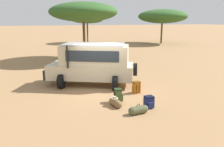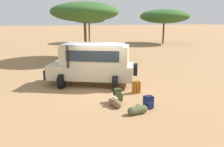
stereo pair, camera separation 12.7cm
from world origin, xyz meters
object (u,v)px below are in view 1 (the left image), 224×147
(backpack_near_rear_wheel, at_px, (136,87))
(acacia_tree_right_mid, at_px, (83,12))
(duffel_bag_low_black_case, at_px, (115,102))
(backpack_cluster_center, at_px, (149,102))
(acacia_tree_far_right, at_px, (87,20))
(duffel_bag_soft_canvas, at_px, (138,110))
(safari_vehicle, at_px, (93,63))
(acacia_tree_distant_right, at_px, (162,16))
(backpack_beside_front_wheel, at_px, (118,95))

(backpack_near_rear_wheel, bearing_deg, acacia_tree_right_mid, 89.06)
(duffel_bag_low_black_case, bearing_deg, backpack_cluster_center, -29.24)
(backpack_near_rear_wheel, height_order, acacia_tree_far_right, acacia_tree_far_right)
(backpack_cluster_center, relative_size, duffel_bag_soft_canvas, 0.60)
(safari_vehicle, xyz_separation_m, acacia_tree_distant_right, (17.54, 18.72, 3.06))
(acacia_tree_far_right, bearing_deg, duffel_bag_low_black_case, -103.27)
(backpack_cluster_center, distance_m, duffel_bag_soft_canvas, 0.83)
(backpack_cluster_center, xyz_separation_m, duffel_bag_low_black_case, (-1.29, 0.72, -0.09))
(backpack_near_rear_wheel, distance_m, acacia_tree_distant_right, 26.74)
(backpack_near_rear_wheel, height_order, duffel_bag_soft_canvas, backpack_near_rear_wheel)
(acacia_tree_right_mid, relative_size, acacia_tree_far_right, 1.27)
(safari_vehicle, xyz_separation_m, backpack_near_rear_wheel, (1.63, -2.39, -0.99))
(backpack_cluster_center, height_order, duffel_bag_soft_canvas, backpack_cluster_center)
(backpack_cluster_center, height_order, acacia_tree_right_mid, acacia_tree_right_mid)
(duffel_bag_low_black_case, bearing_deg, safari_vehicle, 88.56)
(duffel_bag_soft_canvas, xyz_separation_m, acacia_tree_distant_right, (17.08, 23.47, 4.19))
(duffel_bag_low_black_case, xyz_separation_m, acacia_tree_distant_right, (17.63, 22.37, 4.19))
(backpack_beside_front_wheel, height_order, duffel_bag_soft_canvas, backpack_beside_front_wheel)
(backpack_near_rear_wheel, bearing_deg, duffel_bag_low_black_case, -143.58)
(backpack_beside_front_wheel, relative_size, backpack_cluster_center, 1.19)
(safari_vehicle, xyz_separation_m, duffel_bag_soft_canvas, (0.46, -4.76, -1.13))
(duffel_bag_low_black_case, height_order, acacia_tree_right_mid, acacia_tree_right_mid)
(backpack_beside_front_wheel, distance_m, duffel_bag_low_black_case, 0.58)
(acacia_tree_far_right, bearing_deg, backpack_beside_front_wheel, -102.84)
(backpack_beside_front_wheel, distance_m, backpack_cluster_center, 1.52)
(acacia_tree_far_right, bearing_deg, safari_vehicle, -104.99)
(backpack_beside_front_wheel, bearing_deg, safari_vehicle, 94.21)
(duffel_bag_soft_canvas, distance_m, acacia_tree_far_right, 29.72)
(backpack_near_rear_wheel, bearing_deg, backpack_beside_front_wheel, -149.91)
(safari_vehicle, bearing_deg, backpack_cluster_center, -74.73)
(backpack_cluster_center, relative_size, duffel_bag_low_black_case, 0.64)
(duffel_bag_soft_canvas, relative_size, acacia_tree_far_right, 0.16)
(backpack_cluster_center, distance_m, acacia_tree_right_mid, 13.79)
(backpack_near_rear_wheel, relative_size, acacia_tree_right_mid, 0.09)
(duffel_bag_low_black_case, bearing_deg, backpack_near_rear_wheel, 36.42)
(backpack_beside_front_wheel, xyz_separation_m, acacia_tree_right_mid, (1.58, 11.92, 4.18))
(safari_vehicle, height_order, acacia_tree_distant_right, acacia_tree_distant_right)
(safari_vehicle, bearing_deg, backpack_beside_front_wheel, -85.79)
(backpack_near_rear_wheel, height_order, acacia_tree_right_mid, acacia_tree_right_mid)
(backpack_beside_front_wheel, relative_size, duffel_bag_soft_canvas, 0.71)
(duffel_bag_soft_canvas, bearing_deg, acacia_tree_far_right, 78.26)
(backpack_beside_front_wheel, distance_m, acacia_tree_distant_right, 28.21)
(backpack_cluster_center, bearing_deg, acacia_tree_right_mid, 87.31)
(acacia_tree_right_mid, bearing_deg, acacia_tree_distant_right, 32.41)
(backpack_beside_front_wheel, bearing_deg, duffel_bag_soft_canvas, -81.84)
(backpack_beside_front_wheel, height_order, acacia_tree_distant_right, acacia_tree_distant_right)
(acacia_tree_right_mid, relative_size, acacia_tree_distant_right, 0.85)
(backpack_near_rear_wheel, xyz_separation_m, duffel_bag_low_black_case, (-1.72, -1.27, -0.13))
(backpack_near_rear_wheel, relative_size, acacia_tree_far_right, 0.11)
(safari_vehicle, bearing_deg, acacia_tree_distant_right, 46.86)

